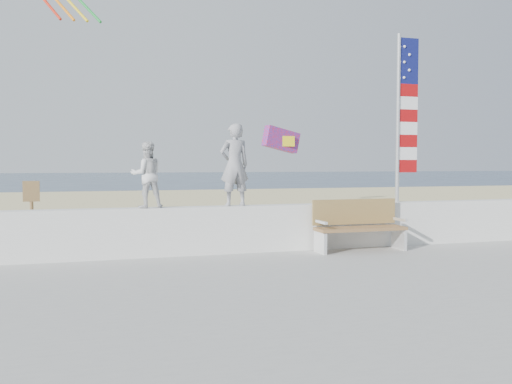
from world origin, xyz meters
TOP-DOWN VIEW (x-y plane):
  - ground at (0.00, 0.00)m, footprint 220.00×220.00m
  - sand at (0.00, 9.00)m, footprint 90.00×40.00m
  - boardwalk at (0.00, -4.00)m, footprint 50.00×12.40m
  - seawall at (0.00, 2.00)m, footprint 30.00×0.35m
  - adult at (-0.17, 2.00)m, footprint 0.61×0.43m
  - child at (-1.82, 2.00)m, footprint 0.64×0.52m
  - bench at (2.23, 1.55)m, footprint 1.80×0.57m
  - flag at (3.48, 2.00)m, footprint 0.50×0.08m
  - parafoil_kite at (2.21, 6.06)m, footprint 1.14×0.52m
  - sign at (-3.97, 3.75)m, footprint 0.32×0.07m

SIDE VIEW (x-z plane):
  - ground at x=0.00m, z-range 0.00..0.00m
  - sand at x=0.00m, z-range 0.00..0.08m
  - boardwalk at x=0.00m, z-range 0.08..0.18m
  - seawall at x=0.00m, z-range 0.18..1.08m
  - bench at x=2.23m, z-range 0.19..1.19m
  - sign at x=-3.97m, z-range 0.21..1.67m
  - child at x=-1.82m, z-range 1.08..2.29m
  - adult at x=-0.17m, z-range 1.08..2.65m
  - parafoil_kite at x=2.21m, z-range 2.16..2.92m
  - flag at x=3.48m, z-range 1.24..4.74m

